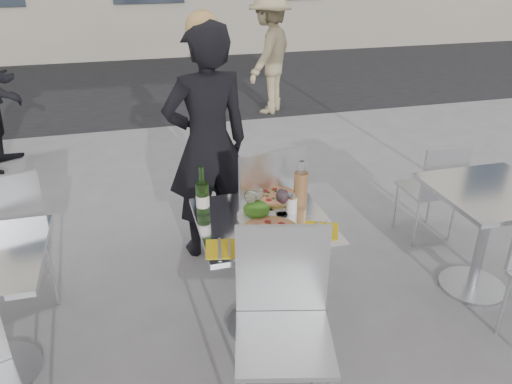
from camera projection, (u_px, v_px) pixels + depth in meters
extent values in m
plane|color=slate|center=(262.00, 325.00, 3.10)|extent=(80.00, 80.00, 0.00)
cube|color=black|center=(163.00, 81.00, 8.73)|extent=(24.00, 5.00, 0.00)
cylinder|color=#B7BABF|center=(262.00, 323.00, 3.09)|extent=(0.44, 0.44, 0.02)
cylinder|color=#B7BABF|center=(263.00, 276.00, 2.93)|extent=(0.07, 0.07, 0.72)
cube|color=silver|center=(263.00, 222.00, 2.77)|extent=(0.72, 0.72, 0.03)
cylinder|color=#B7BABF|center=(0.00, 371.00, 2.75)|extent=(0.44, 0.44, 0.02)
cylinder|color=#B7BABF|center=(472.00, 286.00, 3.44)|extent=(0.44, 0.44, 0.02)
cylinder|color=#B7BABF|center=(482.00, 241.00, 3.28)|extent=(0.07, 0.07, 0.72)
cube|color=silver|center=(494.00, 192.00, 3.12)|extent=(0.72, 0.72, 0.03)
cylinder|color=silver|center=(269.00, 223.00, 3.75)|extent=(0.03, 0.03, 0.49)
cylinder|color=silver|center=(220.00, 235.00, 3.59)|extent=(0.03, 0.03, 0.49)
cylinder|color=silver|center=(295.00, 248.00, 3.43)|extent=(0.03, 0.03, 0.49)
cylinder|color=silver|center=(243.00, 263.00, 3.28)|extent=(0.03, 0.03, 0.49)
cube|color=silver|center=(257.00, 209.00, 3.40)|extent=(0.54, 0.54, 0.03)
cube|color=silver|center=(273.00, 188.00, 3.10)|extent=(0.45, 0.12, 0.49)
cylinder|color=silver|center=(243.00, 354.00, 2.55)|extent=(0.03, 0.03, 0.47)
cylinder|color=silver|center=(317.00, 353.00, 2.56)|extent=(0.03, 0.03, 0.47)
cube|color=silver|center=(284.00, 343.00, 2.28)|extent=(0.53, 0.53, 0.03)
cube|color=silver|center=(282.00, 269.00, 2.36)|extent=(0.44, 0.13, 0.47)
cylinder|color=silver|center=(42.00, 247.00, 3.47)|extent=(0.03, 0.03, 0.47)
cylinder|color=silver|center=(52.00, 274.00, 3.18)|extent=(0.03, 0.03, 0.47)
cube|color=silver|center=(8.00, 236.00, 3.13)|extent=(0.54, 0.54, 0.03)
cube|color=silver|center=(3.00, 215.00, 2.84)|extent=(0.43, 0.15, 0.47)
cylinder|color=silver|center=(430.00, 201.00, 4.17)|extent=(0.02, 0.02, 0.40)
cylinder|color=silver|center=(395.00, 206.00, 4.10)|extent=(0.02, 0.02, 0.40)
cylinder|color=silver|center=(452.00, 219.00, 3.90)|extent=(0.02, 0.02, 0.40)
cylinder|color=silver|center=(416.00, 224.00, 3.82)|extent=(0.02, 0.02, 0.40)
cube|color=silver|center=(427.00, 189.00, 3.91)|extent=(0.37, 0.37, 0.02)
cube|color=silver|center=(445.00, 174.00, 3.65)|extent=(0.37, 0.02, 0.40)
cylinder|color=silver|center=(504.00, 305.00, 2.93)|extent=(0.02, 0.02, 0.43)
imported|color=black|center=(208.00, 145.00, 3.52)|extent=(0.68, 0.51, 1.71)
imported|color=tan|center=(269.00, 54.00, 6.77)|extent=(1.11, 1.19, 1.62)
cylinder|color=#DBB055|center=(270.00, 232.00, 2.63)|extent=(0.32, 0.32, 0.02)
cylinder|color=beige|center=(271.00, 230.00, 2.62)|extent=(0.28, 0.28, 0.00)
cylinder|color=white|center=(275.00, 199.00, 2.98)|extent=(0.32, 0.32, 0.01)
cylinder|color=#DBB055|center=(275.00, 197.00, 2.97)|extent=(0.28, 0.28, 0.02)
cylinder|color=beige|center=(275.00, 195.00, 2.97)|extent=(0.25, 0.25, 0.00)
cylinder|color=white|center=(257.00, 215.00, 2.80)|extent=(0.22, 0.22, 0.01)
ellipsoid|color=#1F6218|center=(257.00, 209.00, 2.78)|extent=(0.15, 0.15, 0.08)
sphere|color=#B21914|center=(263.00, 205.00, 2.80)|extent=(0.03, 0.03, 0.03)
cylinder|color=#2E5620|center=(203.00, 199.00, 2.77)|extent=(0.07, 0.07, 0.20)
cone|color=#2E5620|center=(202.00, 183.00, 2.73)|extent=(0.07, 0.07, 0.03)
cylinder|color=#2E5620|center=(201.00, 175.00, 2.71)|extent=(0.03, 0.03, 0.10)
cylinder|color=silver|center=(203.00, 201.00, 2.78)|extent=(0.07, 0.08, 0.07)
cylinder|color=tan|center=(301.00, 190.00, 2.85)|extent=(0.08, 0.08, 0.22)
cylinder|color=white|center=(302.00, 168.00, 2.79)|extent=(0.03, 0.03, 0.08)
cylinder|color=white|center=(291.00, 205.00, 2.83)|extent=(0.06, 0.06, 0.09)
cylinder|color=silver|center=(292.00, 196.00, 2.81)|extent=(0.06, 0.06, 0.02)
cylinder|color=white|center=(250.00, 214.00, 2.82)|extent=(0.06, 0.06, 0.00)
cylinder|color=white|center=(250.00, 208.00, 2.80)|extent=(0.01, 0.01, 0.09)
ellipsoid|color=white|center=(250.00, 197.00, 2.77)|extent=(0.07, 0.07, 0.08)
ellipsoid|color=beige|center=(250.00, 198.00, 2.77)|extent=(0.05, 0.05, 0.05)
cylinder|color=white|center=(258.00, 211.00, 2.85)|extent=(0.06, 0.06, 0.00)
cylinder|color=white|center=(258.00, 204.00, 2.83)|extent=(0.01, 0.01, 0.09)
ellipsoid|color=white|center=(258.00, 193.00, 2.80)|extent=(0.07, 0.07, 0.08)
ellipsoid|color=beige|center=(258.00, 195.00, 2.81)|extent=(0.05, 0.05, 0.05)
cylinder|color=white|center=(283.00, 214.00, 2.82)|extent=(0.06, 0.06, 0.00)
cylinder|color=white|center=(283.00, 208.00, 2.80)|extent=(0.01, 0.01, 0.09)
ellipsoid|color=white|center=(283.00, 196.00, 2.77)|extent=(0.07, 0.07, 0.08)
ellipsoid|color=#4A0A1C|center=(283.00, 198.00, 2.77)|extent=(0.05, 0.05, 0.05)
cylinder|color=white|center=(281.00, 214.00, 2.82)|extent=(0.06, 0.06, 0.00)
cylinder|color=white|center=(281.00, 207.00, 2.80)|extent=(0.01, 0.01, 0.09)
ellipsoid|color=white|center=(282.00, 196.00, 2.77)|extent=(0.07, 0.07, 0.08)
ellipsoid|color=#4A0A1C|center=(282.00, 197.00, 2.78)|extent=(0.05, 0.05, 0.05)
cube|color=gold|center=(224.00, 248.00, 2.50)|extent=(0.21, 0.21, 0.00)
cube|color=#B7BABF|center=(220.00, 248.00, 2.49)|extent=(0.05, 0.20, 0.00)
cube|color=#B7BABF|center=(230.00, 247.00, 2.50)|extent=(0.04, 0.18, 0.00)
cube|color=gold|center=(321.00, 230.00, 2.66)|extent=(0.24, 0.24, 0.00)
cube|color=#B7BABF|center=(318.00, 230.00, 2.65)|extent=(0.10, 0.19, 0.00)
cube|color=#B7BABF|center=(326.00, 229.00, 2.67)|extent=(0.08, 0.17, 0.00)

